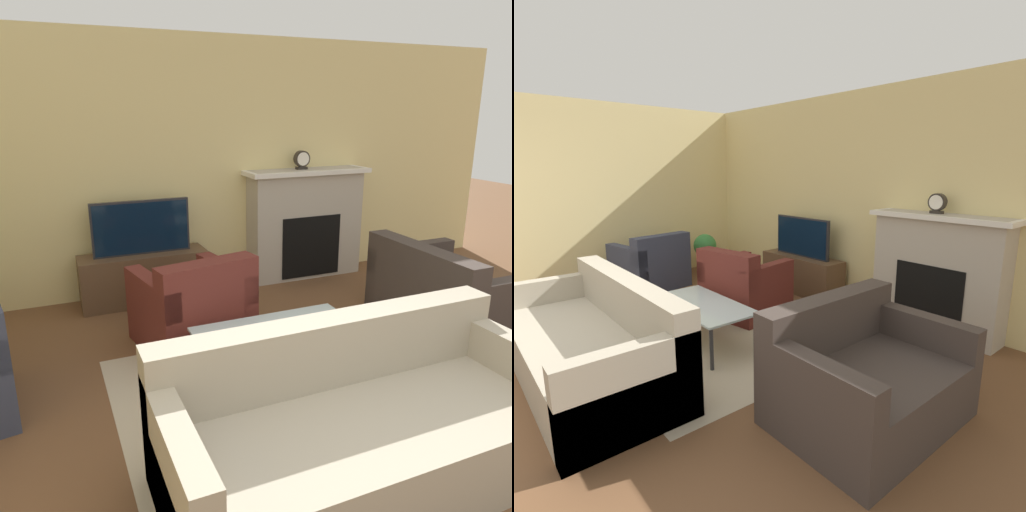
% 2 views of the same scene
% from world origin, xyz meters
% --- Properties ---
extents(wall_back, '(8.45, 0.06, 2.70)m').
position_xyz_m(wall_back, '(0.00, 4.23, 1.35)').
color(wall_back, beige).
rests_on(wall_back, ground_plane).
extents(area_rug, '(2.39, 1.78, 0.00)m').
position_xyz_m(area_rug, '(0.14, 1.86, 0.00)').
color(area_rug, '#B7A88E').
rests_on(area_rug, ground_plane).
extents(fireplace, '(1.49, 0.40, 1.28)m').
position_xyz_m(fireplace, '(1.50, 4.03, 0.67)').
color(fireplace, '#B2A899').
rests_on(fireplace, ground_plane).
extents(tv_stand, '(1.29, 0.39, 0.53)m').
position_xyz_m(tv_stand, '(-0.45, 3.93, 0.26)').
color(tv_stand, brown).
rests_on(tv_stand, ground_plane).
extents(tv, '(0.98, 0.05, 0.55)m').
position_xyz_m(tv, '(-0.45, 3.92, 0.80)').
color(tv, '#232328').
rests_on(tv, tv_stand).
extents(couch_sectional, '(2.21, 0.95, 0.82)m').
position_xyz_m(couch_sectional, '(0.13, 0.87, 0.29)').
color(couch_sectional, '#9E937F').
rests_on(couch_sectional, ground_plane).
extents(couch_loveseat, '(0.97, 1.30, 0.82)m').
position_xyz_m(couch_loveseat, '(1.96, 2.17, 0.29)').
color(couch_loveseat, '#3D332D').
rests_on(couch_loveseat, ground_plane).
extents(armchair_accent, '(0.98, 0.97, 0.82)m').
position_xyz_m(armchair_accent, '(-0.26, 2.76, 0.30)').
color(armchair_accent, '#5B231E').
rests_on(armchair_accent, ground_plane).
extents(coffee_table, '(1.19, 0.58, 0.42)m').
position_xyz_m(coffee_table, '(0.14, 1.95, 0.38)').
color(coffee_table, '#333338').
rests_on(coffee_table, ground_plane).
extents(mantel_clock, '(0.18, 0.07, 0.21)m').
position_xyz_m(mantel_clock, '(1.43, 4.03, 1.39)').
color(mantel_clock, '#28231E').
rests_on(mantel_clock, fireplace).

